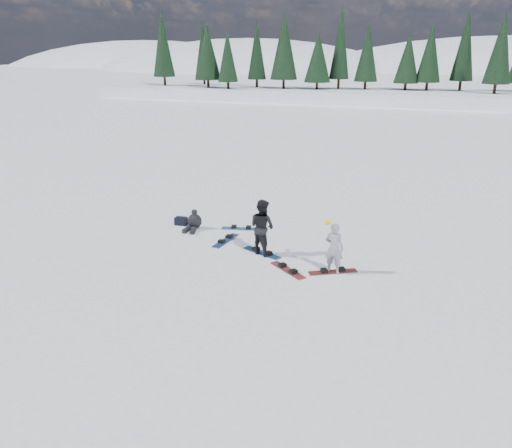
# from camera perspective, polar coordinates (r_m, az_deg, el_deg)

# --- Properties ---
(ground) EXTENTS (420.00, 420.00, 0.00)m
(ground) POSITION_cam_1_polar(r_m,az_deg,el_deg) (15.58, 9.99, -5.28)
(ground) COLOR white
(ground) RESTS_ON ground
(alpine_backdrop) EXTENTS (412.50, 227.00, 53.20)m
(alpine_backdrop) POSITION_cam_1_polar(r_m,az_deg,el_deg) (204.70, 16.83, 12.62)
(alpine_backdrop) COLOR white
(alpine_backdrop) RESTS_ON ground
(snowboarder_woman) EXTENTS (0.62, 0.44, 1.73)m
(snowboarder_woman) POSITION_cam_1_polar(r_m,az_deg,el_deg) (15.10, 8.91, -2.70)
(snowboarder_woman) COLOR #A3A3A8
(snowboarder_woman) RESTS_ON ground
(snowboarder_man) EXTENTS (1.11, 1.00, 1.86)m
(snowboarder_man) POSITION_cam_1_polar(r_m,az_deg,el_deg) (16.31, 0.70, -0.33)
(snowboarder_man) COLOR black
(snowboarder_man) RESTS_ON ground
(seated_rider) EXTENTS (0.61, 0.94, 0.76)m
(seated_rider) POSITION_cam_1_polar(r_m,az_deg,el_deg) (18.93, -7.08, 0.28)
(seated_rider) COLOR black
(seated_rider) RESTS_ON ground
(gear_bag) EXTENTS (0.48, 0.35, 0.30)m
(gear_bag) POSITION_cam_1_polar(r_m,az_deg,el_deg) (19.50, -8.56, 0.33)
(gear_bag) COLOR black
(gear_bag) RESTS_ON ground
(snowboard_woman) EXTENTS (1.44, 0.99, 0.03)m
(snowboard_woman) POSITION_cam_1_polar(r_m,az_deg,el_deg) (15.41, 8.77, -5.43)
(snowboard_woman) COLOR maroon
(snowboard_woman) RESTS_ON ground
(snowboard_man) EXTENTS (1.49, 0.85, 0.03)m
(snowboard_man) POSITION_cam_1_polar(r_m,az_deg,el_deg) (16.64, 0.69, -3.30)
(snowboard_man) COLOR navy
(snowboard_man) RESTS_ON ground
(snowboard_loose_a) EXTENTS (0.41, 1.52, 0.03)m
(snowboard_loose_a) POSITION_cam_1_polar(r_m,az_deg,el_deg) (17.72, -3.51, -1.91)
(snowboard_loose_a) COLOR navy
(snowboard_loose_a) RESTS_ON ground
(snowboard_loose_c) EXTENTS (1.52, 0.63, 0.03)m
(snowboard_loose_c) POSITION_cam_1_polar(r_m,az_deg,el_deg) (18.87, -1.70, -0.54)
(snowboard_loose_c) COLOR teal
(snowboard_loose_c) RESTS_ON ground
(snowboard_loose_b) EXTENTS (1.37, 1.12, 0.03)m
(snowboard_loose_b) POSITION_cam_1_polar(r_m,az_deg,el_deg) (15.38, 3.64, -5.29)
(snowboard_loose_b) COLOR #A02C23
(snowboard_loose_b) RESTS_ON ground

